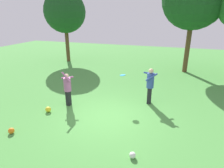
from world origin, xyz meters
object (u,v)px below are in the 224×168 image
(person_thrower, at_px, (68,87))
(person_catcher, at_px, (150,83))
(ball_yellow, at_px, (48,109))
(tree_far_left, at_px, (65,12))
(ball_orange, at_px, (11,131))
(frisbee, at_px, (123,75))
(ball_white, at_px, (133,155))

(person_thrower, height_order, person_catcher, person_catcher)
(person_catcher, relative_size, ball_yellow, 7.06)
(person_catcher, distance_m, tree_far_left, 11.32)
(ball_orange, distance_m, ball_yellow, 1.84)
(ball_yellow, bearing_deg, ball_orange, -98.63)
(person_catcher, bearing_deg, frisbee, 0.00)
(ball_orange, xyz_separation_m, ball_white, (4.51, 0.15, -0.01))
(frisbee, xyz_separation_m, ball_yellow, (-2.90, -1.93, -1.32))
(person_thrower, distance_m, ball_yellow, 1.33)
(ball_orange, relative_size, tree_far_left, 0.04)
(ball_orange, bearing_deg, tree_far_left, 110.33)
(person_thrower, bearing_deg, ball_white, -57.83)
(person_thrower, distance_m, ball_orange, 2.97)
(ball_orange, bearing_deg, ball_white, 1.96)
(person_catcher, xyz_separation_m, ball_orange, (-4.43, -4.16, -0.94))
(person_thrower, xyz_separation_m, ball_white, (3.72, -2.58, -0.84))
(tree_far_left, bearing_deg, ball_yellow, -64.58)
(person_catcher, xyz_separation_m, frisbee, (-1.25, -0.41, 0.39))
(frisbee, relative_size, ball_white, 1.82)
(frisbee, relative_size, ball_yellow, 1.46)
(person_catcher, relative_size, tree_far_left, 0.29)
(ball_white, height_order, ball_yellow, ball_yellow)
(ball_yellow, bearing_deg, person_thrower, 60.57)
(ball_white, bearing_deg, ball_orange, -178.04)
(ball_orange, bearing_deg, person_catcher, 43.20)
(person_thrower, relative_size, tree_far_left, 0.28)
(person_thrower, relative_size, ball_orange, 7.95)
(ball_yellow, bearing_deg, person_catcher, 29.37)
(ball_orange, height_order, ball_white, ball_orange)
(person_catcher, height_order, ball_white, person_catcher)
(person_thrower, height_order, ball_yellow, person_thrower)
(frisbee, bearing_deg, ball_white, -69.64)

